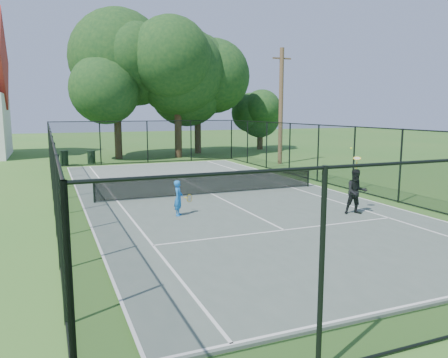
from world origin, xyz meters
name	(u,v)px	position (x,y,z in m)	size (l,w,h in m)	color
ground	(212,195)	(0.00, 0.00, 0.00)	(120.00, 120.00, 0.00)	#306622
tennis_court	(212,194)	(0.00, 0.00, 0.03)	(11.00, 24.00, 0.06)	#536158
tennis_net	(212,182)	(0.00, 0.00, 0.58)	(10.08, 0.08, 0.95)	black
fence	(211,162)	(0.00, 0.00, 1.50)	(13.10, 26.10, 3.00)	black
tree_near_left	(116,77)	(-1.52, 16.41, 6.20)	(7.72, 7.72, 10.07)	#332114
tree_near_mid	(177,84)	(3.05, 15.64, 5.75)	(7.13, 7.13, 9.33)	#332114
tree_near_right	(197,84)	(5.63, 18.45, 5.93)	(6.75, 6.75, 9.32)	#332114
tree_far_right	(260,113)	(12.35, 19.74, 3.50)	(4.28, 4.28, 5.67)	#332114
trash_bin_left	(64,158)	(-5.60, 13.62, 0.52)	(0.58, 0.58, 1.02)	black
trash_bin_right	(91,157)	(-3.78, 14.06, 0.46)	(0.58, 0.58, 0.91)	black
utility_pole	(281,106)	(8.50, 9.00, 4.02)	(1.40, 0.30, 7.91)	#4C3823
player_blue	(179,198)	(-2.47, -3.32, 0.68)	(0.83, 0.54, 1.24)	blue
player_black	(356,192)	(3.43, -5.48, 0.87)	(0.94, 1.15, 2.32)	black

